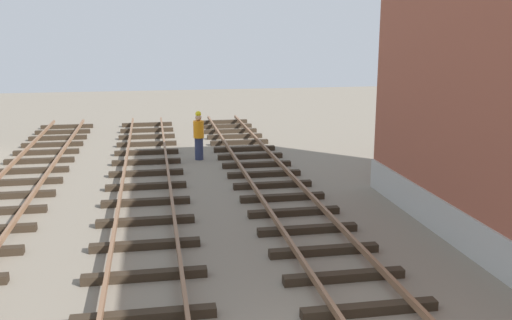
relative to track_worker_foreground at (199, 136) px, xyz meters
name	(u,v)px	position (x,y,z in m)	size (l,w,h in m)	color
track_worker_foreground	(199,136)	(0.00, 0.00, 0.00)	(0.40, 0.40, 1.87)	#262D4C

